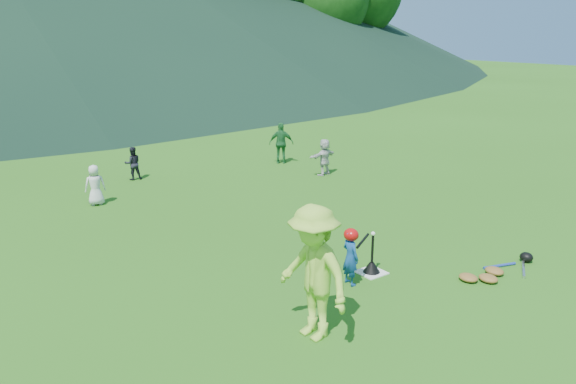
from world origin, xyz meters
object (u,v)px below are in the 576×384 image
Objects in this scene: batter_child at (350,257)px; fielder_a at (95,185)px; adult_coach at (314,273)px; fielder_b at (133,163)px; home_plate at (371,272)px; equipment_pile at (495,271)px; batting_tee at (372,266)px; fielder_c at (281,143)px; fielder_d at (324,157)px.

batter_child is 0.97× the size of fielder_a.
adult_coach is 9.74m from fielder_b.
home_plate is 0.47× the size of batter_child.
fielder_a reaches higher than fielder_b.
equipment_pile is at bearing -37.94° from home_plate.
adult_coach reaches higher than fielder_b.
equipment_pile is (3.86, -0.29, -0.90)m from adult_coach.
fielder_a is 1.47× the size of batting_tee.
batting_tee is (2.62, -6.86, -0.37)m from fielder_a.
batter_child reaches higher than fielder_b.
batting_tee is (0.61, 0.10, -0.35)m from batter_child.
equipment_pile is at bearing -37.94° from batting_tee.
fielder_c is (6.21, 0.92, 0.15)m from fielder_a.
fielder_a is 6.44m from fielder_d.
fielder_c is (4.58, -0.84, 0.18)m from fielder_b.
adult_coach is 9.05m from fielder_d.
fielder_c is (3.59, 7.78, 0.64)m from home_plate.
batter_child is 2.65m from equipment_pile.
adult_coach is at bearing 124.17° from batter_child.
batter_child is at bearing -170.54° from batting_tee.
fielder_d is (4.73, -2.80, 0.06)m from fielder_b.
fielder_c is at bearing 142.97° from adult_coach.
adult_coach reaches higher than fielder_c.
batter_child is 7.24m from fielder_a.
fielder_b is at bearing 96.54° from home_plate.
batting_tee is (-3.74, -5.82, -0.41)m from fielder_d.
fielder_b is 10.31m from equipment_pile.
batter_child reaches higher than equipment_pile.
home_plate is at bearing -77.68° from batter_child.
equipment_pile is at bearing 116.31° from fielder_b.
fielder_c is at bearing 65.22° from batting_tee.
equipment_pile is at bearing 115.70° from fielder_c.
fielder_a is 6.28m from fielder_c.
home_plate is 0.48× the size of fielder_b.
home_plate is 2.16m from equipment_pile.
fielder_a is at bearing 179.44° from adult_coach.
equipment_pile is (1.70, -1.33, 0.06)m from home_plate.
fielder_d is (5.89, 6.86, -0.42)m from adult_coach.
fielder_b is at bearing 27.05° from fielder_c.
equipment_pile reaches higher than home_plate.
fielder_c is at bearing 78.28° from equipment_pile.
fielder_d reaches higher than equipment_pile.
adult_coach is 7.92m from fielder_a.
batter_child is 1.42× the size of batting_tee.
fielder_d reaches higher than home_plate.
fielder_a reaches higher than equipment_pile.
fielder_b is 4.66m from fielder_c.
home_plate is at bearing 0.00° from batting_tee.
fielder_a is (-0.47, 7.90, -0.46)m from adult_coach.
adult_coach is at bearing 94.29° from fielder_b.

